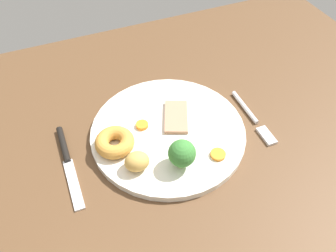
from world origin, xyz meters
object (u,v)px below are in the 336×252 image
Objects in this scene: meat_slice_main at (176,117)px; fork at (253,118)px; dinner_plate at (168,132)px; yorkshire_pudding at (115,142)px; roast_potato_left at (137,162)px; carrot_coin_back at (218,155)px; carrot_coin_front at (142,125)px; knife at (67,158)px; broccoli_floret at (182,154)px.

meat_slice_main is 0.55× the size of fork.
yorkshire_pudding reaches higher than dinner_plate.
roast_potato_left is (10.81, 8.29, 1.36)cm from meat_slice_main.
fork is (-14.73, 5.10, -1.41)cm from meat_slice_main.
dinner_plate is 1.93× the size of fork.
dinner_plate is 3.56cm from meat_slice_main.
carrot_coin_back reaches higher than fork.
carrot_coin_front is 15.55cm from carrot_coin_back.
carrot_coin_back is at bearing 167.98° from roast_potato_left.
meat_slice_main is at bearing 92.18° from knife.
yorkshire_pudding is at bearing -28.59° from carrot_coin_back.
carrot_coin_front is (6.89, -0.49, -0.06)cm from meat_slice_main.
knife is at bearing -22.62° from carrot_coin_back.
roast_potato_left is at bearing -12.02° from carrot_coin_back.
carrot_coin_back is (-3.27, 11.28, -0.09)cm from meat_slice_main.
roast_potato_left is (8.21, 6.12, 2.46)cm from dinner_plate.
carrot_coin_front is (4.29, -2.65, 1.04)cm from dinner_plate.
dinner_plate is 3.52× the size of meat_slice_main.
broccoli_floret is 19.50cm from fork.
meat_slice_main is at bearing -142.51° from roast_potato_left.
meat_slice_main is 0.45× the size of knife.
fork is 36.81cm from knife.
meat_slice_main is 1.95× the size of roast_potato_left.
meat_slice_main is at bearing -169.63° from yorkshire_pudding.
dinner_plate is 10.89cm from carrot_coin_back.
meat_slice_main is 15.65cm from fork.
dinner_plate is at bearing -57.24° from carrot_coin_back.
roast_potato_left is (-2.25, 5.90, 0.48)cm from yorkshire_pudding.
carrot_coin_back reaches higher than dinner_plate.
knife is at bearing -10.08° from yorkshire_pudding.
broccoli_floret is at bearing -72.56° from fork.
meat_slice_main is 11.75cm from carrot_coin_back.
yorkshire_pudding is at bearing -94.82° from fork.
knife is (11.02, -7.46, -2.71)cm from roast_potato_left.
knife is at bearing 5.04° from carrot_coin_front.
carrot_coin_front is at bearing -73.09° from broccoli_floret.
broccoli_floret is at bearing -5.98° from carrot_coin_back.
yorkshire_pudding is 6.33cm from roast_potato_left.
fork is at bearing -172.88° from roast_potato_left.
roast_potato_left is 0.77× the size of broccoli_floret.
broccoli_floret is at bearing 106.91° from carrot_coin_front.
roast_potato_left is 9.72cm from carrot_coin_front.
broccoli_floret is (-7.28, 2.28, 1.32)cm from roast_potato_left.
dinner_plate is at bearing -143.28° from roast_potato_left.
yorkshire_pudding is 3.01× the size of carrot_coin_front.
yorkshire_pudding is 0.39× the size of knife.
knife is (36.56, -4.27, 0.06)cm from fork.
meat_slice_main reaches higher than carrot_coin_front.
meat_slice_main is 21.88cm from knife.
broccoli_floret is (0.93, 8.41, 3.79)cm from dinner_plate.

